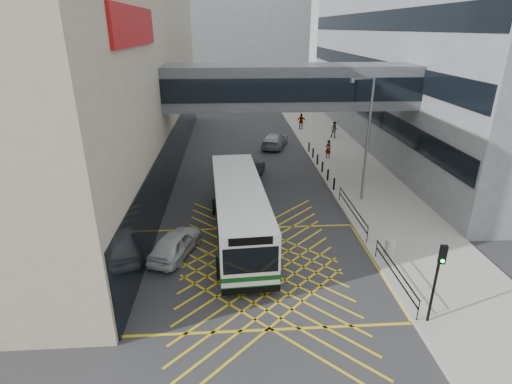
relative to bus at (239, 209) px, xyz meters
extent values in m
plane|color=#333335|center=(1.01, -3.46, -1.77)|extent=(120.00, 120.00, 0.00)
cube|color=tan|center=(-16.99, 12.54, 6.23)|extent=(24.00, 42.00, 16.00)
cube|color=black|center=(-4.95, 12.54, 0.23)|extent=(0.10, 41.50, 4.00)
cube|color=#A81011|center=(-4.91, 0.54, 9.73)|extent=(0.18, 9.00, 1.80)
cube|color=gray|center=(25.01, 20.54, 8.23)|extent=(24.00, 44.00, 20.00)
cube|color=black|center=(12.97, 20.54, 2.23)|extent=(0.10, 43.50, 1.60)
cube|color=black|center=(12.97, 20.54, 6.23)|extent=(0.10, 43.50, 1.60)
cube|color=black|center=(12.97, 20.54, 10.23)|extent=(0.10, 43.50, 1.60)
cube|color=gray|center=(-0.99, 56.54, 7.23)|extent=(28.00, 16.00, 18.00)
cube|color=#494E53|center=(4.01, 8.54, 5.73)|extent=(20.00, 4.00, 3.00)
cube|color=black|center=(4.01, 6.52, 5.73)|extent=(19.50, 0.06, 1.60)
cube|color=black|center=(4.01, 10.56, 5.73)|extent=(19.50, 0.06, 1.60)
cube|color=#A5A097|center=(10.01, 11.54, -1.69)|extent=(6.00, 54.00, 0.16)
cube|color=gold|center=(1.01, -3.46, -1.77)|extent=(12.00, 9.00, 0.01)
cube|color=white|center=(0.01, -0.12, 0.04)|extent=(3.36, 11.83, 2.87)
cube|color=#0D4113|center=(0.01, -0.12, -1.22)|extent=(3.41, 11.87, 0.36)
cube|color=#0D4113|center=(0.01, -0.12, -0.66)|extent=(3.43, 11.87, 0.23)
cube|color=black|center=(-0.03, 0.51, 0.41)|extent=(3.33, 10.35, 1.12)
cube|color=black|center=(0.36, -5.93, 0.30)|extent=(2.44, 0.23, 1.28)
cube|color=black|center=(0.36, -5.96, 1.26)|extent=(1.91, 0.18, 0.37)
cube|color=white|center=(0.01, -0.12, 1.48)|extent=(3.33, 11.72, 0.11)
cube|color=black|center=(0.36, -5.96, -1.24)|extent=(2.66, 0.27, 0.32)
cube|color=black|center=(-0.35, 5.71, -1.24)|extent=(2.66, 0.27, 0.32)
cylinder|color=black|center=(-1.10, -4.02, -1.24)|extent=(0.36, 1.08, 1.06)
cylinder|color=black|center=(1.58, -3.86, -1.24)|extent=(0.36, 1.08, 1.06)
cylinder|color=black|center=(-1.54, 3.19, -1.24)|extent=(0.36, 1.08, 1.06)
cylinder|color=black|center=(1.14, 3.35, -1.24)|extent=(0.36, 1.08, 1.06)
imported|color=silver|center=(-3.49, -1.80, -1.06)|extent=(3.15, 4.79, 1.41)
imported|color=black|center=(0.93, 9.47, -0.99)|extent=(3.55, 5.39, 1.57)
imported|color=#9B9DA4|center=(4.12, 18.96, -0.99)|extent=(3.52, 5.44, 1.57)
cylinder|color=black|center=(7.60, -8.00, -0.05)|extent=(0.13, 0.13, 3.11)
cube|color=black|center=(7.57, -8.20, 1.68)|extent=(0.28, 0.21, 0.78)
sphere|color=#19E533|center=(7.55, -8.29, 1.46)|extent=(0.17, 0.17, 0.15)
cylinder|color=slate|center=(8.78, 4.69, 2.56)|extent=(0.21, 0.21, 8.34)
cube|color=slate|center=(8.00, 4.40, 6.73)|extent=(1.60, 0.68, 0.10)
cylinder|color=slate|center=(7.22, 4.10, 6.65)|extent=(0.38, 0.38, 0.26)
cylinder|color=#ADA89E|center=(7.95, -2.87, -1.14)|extent=(0.54, 0.54, 0.94)
cube|color=black|center=(7.16, -5.46, -0.66)|extent=(0.05, 5.00, 0.05)
cube|color=black|center=(7.16, -5.46, -1.06)|extent=(0.05, 5.00, 0.05)
cube|color=black|center=(7.16, 1.54, -0.66)|extent=(0.05, 6.00, 0.05)
cube|color=black|center=(7.16, 1.54, -1.06)|extent=(0.05, 6.00, 0.05)
cylinder|color=black|center=(7.16, -7.96, -1.11)|extent=(0.04, 0.04, 1.00)
cylinder|color=black|center=(7.16, -2.96, -1.11)|extent=(0.04, 0.04, 1.00)
cylinder|color=black|center=(7.16, -1.46, -1.11)|extent=(0.04, 0.04, 1.00)
cylinder|color=black|center=(7.16, 4.54, -1.11)|extent=(0.04, 0.04, 1.00)
cylinder|color=black|center=(7.26, 6.54, -1.16)|extent=(0.14, 0.14, 0.90)
cylinder|color=black|center=(7.26, 8.54, -1.16)|extent=(0.14, 0.14, 0.90)
cylinder|color=black|center=(7.26, 10.54, -1.16)|extent=(0.14, 0.14, 0.90)
cylinder|color=black|center=(7.26, 12.54, -1.16)|extent=(0.14, 0.14, 0.90)
cylinder|color=black|center=(7.26, 14.54, -1.16)|extent=(0.14, 0.14, 0.90)
cylinder|color=black|center=(7.26, 16.54, -1.16)|extent=(0.14, 0.14, 0.90)
imported|color=gray|center=(8.63, 14.44, -0.77)|extent=(0.80, 0.69, 1.69)
imported|color=gray|center=(11.00, 21.44, -0.71)|extent=(0.91, 0.56, 1.81)
imported|color=gray|center=(8.05, 25.75, -0.67)|extent=(1.19, 0.72, 1.88)
camera|label=1|loc=(-0.38, -20.81, 9.67)|focal=28.00mm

